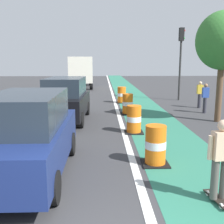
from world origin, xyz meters
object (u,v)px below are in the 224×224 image
traffic_barrel_front (156,146)px  traffic_light_corner (181,51)px  traffic_barrel_mid (134,120)px  skateboarder_on_lane (221,159)px  traffic_barrel_back (128,104)px  traffic_barrel_far (122,95)px  pedestrian_crossing (200,94)px  delivery_truck_down_block (81,70)px  street_tree_sidewalk (223,41)px  parked_suv_second (66,99)px  parked_suv_nearest (28,134)px  pedestrian_waiting (205,97)px

traffic_barrel_front → traffic_light_corner: 13.33m
traffic_barrel_front → traffic_barrel_mid: bearing=93.6°
skateboarder_on_lane → traffic_barrel_back: size_ratio=1.55×
traffic_barrel_far → pedestrian_crossing: pedestrian_crossing is taller
skateboarder_on_lane → pedestrian_crossing: skateboarder_on_lane is taller
traffic_barrel_back → traffic_light_corner: traffic_light_corner is taller
delivery_truck_down_block → traffic_barrel_mid: bearing=-79.3°
traffic_light_corner → delivery_truck_down_block: bearing=128.5°
pedestrian_crossing → street_tree_sidewalk: bearing=-97.2°
traffic_barrel_mid → traffic_barrel_far: same height
traffic_barrel_mid → traffic_light_corner: traffic_light_corner is taller
skateboarder_on_lane → traffic_barrel_back: skateboarder_on_lane is taller
parked_suv_second → traffic_barrel_mid: parked_suv_second is taller
traffic_light_corner → traffic_barrel_mid: bearing=-115.7°
parked_suv_nearest → traffic_barrel_mid: size_ratio=4.23×
pedestrian_waiting → street_tree_sidewalk: size_ratio=0.32×
traffic_barrel_mid → delivery_truck_down_block: (-3.57, 18.93, 1.31)m
traffic_barrel_back → pedestrian_crossing: size_ratio=0.68×
traffic_barrel_front → skateboarder_on_lane: bearing=-66.9°
skateboarder_on_lane → delivery_truck_down_block: (-4.65, 24.31, 0.94)m
delivery_truck_down_block → pedestrian_crossing: 15.64m
street_tree_sidewalk → traffic_light_corner: bearing=88.6°
parked_suv_second → traffic_barrel_front: 6.52m
traffic_light_corner → pedestrian_waiting: (0.01, -5.01, -2.64)m
traffic_light_corner → pedestrian_waiting: size_ratio=3.17×
parked_suv_second → delivery_truck_down_block: delivery_truck_down_block is taller
parked_suv_second → street_tree_sidewalk: (7.11, -0.47, 2.63)m
skateboarder_on_lane → parked_suv_second: (-4.04, 7.72, 0.12)m
skateboarder_on_lane → street_tree_sidewalk: bearing=67.0°
traffic_light_corner → traffic_barrel_far: bearing=-164.9°
traffic_barrel_mid → pedestrian_crossing: bearing=50.6°
traffic_light_corner → traffic_barrel_front: bearing=-108.5°
traffic_barrel_far → street_tree_sidewalk: size_ratio=0.22×
traffic_barrel_front → traffic_barrel_far: 11.18m
parked_suv_nearest → street_tree_sidewalk: 9.61m
skateboarder_on_lane → parked_suv_second: bearing=117.6°
traffic_barrel_mid → traffic_barrel_back: 3.89m
traffic_barrel_far → pedestrian_waiting: 5.77m
traffic_barrel_front → traffic_light_corner: traffic_light_corner is taller
traffic_barrel_front → delivery_truck_down_block: delivery_truck_down_block is taller
traffic_barrel_back → delivery_truck_down_block: size_ratio=0.14×
traffic_barrel_front → traffic_barrel_back: (-0.10, 7.21, 0.00)m
traffic_barrel_front → pedestrian_crossing: bearing=63.7°
street_tree_sidewalk → traffic_barrel_far: bearing=124.4°
parked_suv_second → traffic_light_corner: 10.17m
parked_suv_nearest → pedestrian_waiting: bearing=46.9°
parked_suv_second → traffic_barrel_back: size_ratio=4.28×
parked_suv_nearest → parked_suv_second: size_ratio=0.99×
traffic_light_corner → pedestrian_crossing: bearing=-84.8°
traffic_barrel_front → traffic_barrel_back: size_ratio=1.00×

